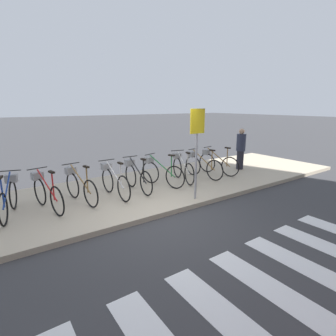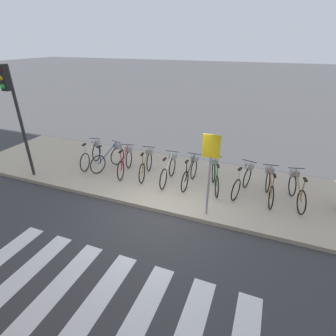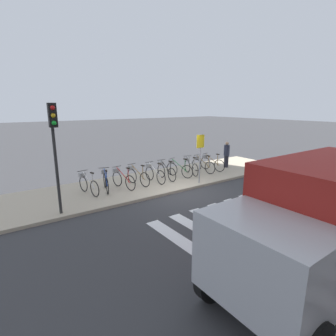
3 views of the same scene
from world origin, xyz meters
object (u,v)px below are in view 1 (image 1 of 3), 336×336
at_px(parked_bicycle_6, 160,171).
at_px(parked_bicycle_8, 201,164).
at_px(parked_bicycle_3, 79,185).
at_px(parked_bicycle_9, 216,162).
at_px(parked_bicycle_2, 46,191).
at_px(parked_bicycle_1, 9,196).
at_px(pedestrian, 241,148).
at_px(sign_post, 197,139).
at_px(parked_bicycle_5, 136,175).
at_px(parked_bicycle_7, 182,167).
at_px(parked_bicycle_4, 114,180).

bearing_deg(parked_bicycle_6, parked_bicycle_8, -0.78).
distance_m(parked_bicycle_3, parked_bicycle_9, 4.80).
bearing_deg(parked_bicycle_6, parked_bicycle_2, -178.43).
xyz_separation_m(parked_bicycle_1, parked_bicycle_9, (6.33, -0.00, 0.00)).
relative_size(pedestrian, sign_post, 0.67).
relative_size(parked_bicycle_5, parked_bicycle_9, 1.02).
distance_m(parked_bicycle_1, sign_post, 4.49).
bearing_deg(sign_post, parked_bicycle_2, 156.69).
relative_size(parked_bicycle_2, sign_post, 0.69).
height_order(parked_bicycle_7, parked_bicycle_9, same).
bearing_deg(parked_bicycle_9, parked_bicycle_1, 179.99).
bearing_deg(parked_bicycle_5, sign_post, -58.21).
relative_size(parked_bicycle_3, parked_bicycle_7, 1.01).
bearing_deg(parked_bicycle_9, parked_bicycle_6, -179.40).
relative_size(parked_bicycle_1, parked_bicycle_5, 0.97).
bearing_deg(parked_bicycle_9, sign_post, -145.70).
relative_size(parked_bicycle_4, parked_bicycle_6, 1.05).
bearing_deg(parked_bicycle_4, parked_bicycle_5, 6.50).
bearing_deg(sign_post, parked_bicycle_6, 94.53).
bearing_deg(parked_bicycle_1, parked_bicycle_3, -1.48).
xyz_separation_m(parked_bicycle_6, pedestrian, (3.65, 0.02, 0.36)).
relative_size(parked_bicycle_2, parked_bicycle_8, 0.99).
bearing_deg(pedestrian, parked_bicycle_5, -179.44).
bearing_deg(parked_bicycle_2, parked_bicycle_3, 5.45).
bearing_deg(pedestrian, parked_bicycle_2, -179.09).
height_order(parked_bicycle_5, pedestrian, pedestrian).
height_order(parked_bicycle_7, sign_post, sign_post).
height_order(parked_bicycle_3, parked_bicycle_6, same).
bearing_deg(parked_bicycle_8, parked_bicycle_6, 179.22).
xyz_separation_m(parked_bicycle_6, sign_post, (0.12, -1.52, 1.13)).
height_order(parked_bicycle_4, sign_post, sign_post).
height_order(parked_bicycle_5, parked_bicycle_8, same).
xyz_separation_m(parked_bicycle_7, parked_bicycle_8, (0.78, -0.06, 0.00)).
xyz_separation_m(parked_bicycle_4, parked_bicycle_8, (3.19, 0.08, 0.00)).
distance_m(parked_bicycle_8, pedestrian, 2.04).
distance_m(parked_bicycle_4, parked_bicycle_7, 2.42).
bearing_deg(parked_bicycle_1, parked_bicycle_5, -0.91).
distance_m(parked_bicycle_1, parked_bicycle_8, 5.59).
distance_m(parked_bicycle_2, parked_bicycle_5, 2.40).
height_order(parked_bicycle_2, parked_bicycle_8, same).
bearing_deg(parked_bicycle_7, parked_bicycle_2, -178.19).
relative_size(parked_bicycle_7, pedestrian, 1.03).
relative_size(parked_bicycle_4, sign_post, 0.71).
relative_size(parked_bicycle_9, pedestrian, 1.04).
distance_m(parked_bicycle_5, parked_bicycle_7, 1.69).
xyz_separation_m(parked_bicycle_7, parked_bicycle_9, (1.51, -0.02, 0.00)).
xyz_separation_m(parked_bicycle_7, sign_post, (-0.76, -1.56, 1.13)).
bearing_deg(parked_bicycle_1, sign_post, -20.86).
bearing_deg(parked_bicycle_5, parked_bicycle_3, 179.64).
height_order(parked_bicycle_7, parked_bicycle_8, same).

